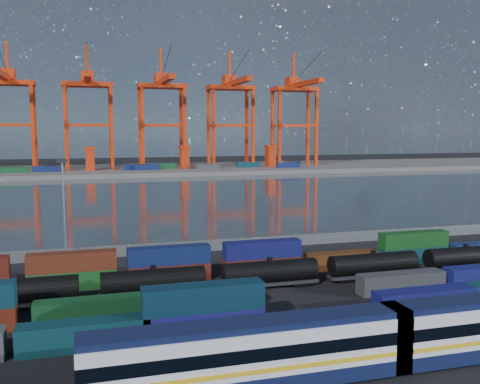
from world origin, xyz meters
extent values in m
plane|color=black|center=(0.00, 0.00, 0.00)|extent=(700.00, 700.00, 0.00)
plane|color=#2A373D|center=(0.00, 105.00, 0.01)|extent=(700.00, 700.00, 0.00)
cube|color=#514F4C|center=(0.00, 210.00, 1.00)|extent=(700.00, 70.00, 2.00)
cone|color=#1E2630|center=(-200.00, 1600.00, 260.00)|extent=(1100.00, 1100.00, 520.00)
cone|color=#1E2630|center=(200.00, 1600.00, 230.00)|extent=(1040.00, 1040.00, 460.00)
cone|color=#1E2630|center=(600.00, 1600.00, 190.00)|extent=(960.00, 960.00, 380.00)
cone|color=#1E2630|center=(950.00, 1600.00, 150.00)|extent=(840.00, 840.00, 300.00)
cube|color=silver|center=(-13.76, -22.01, 3.20)|extent=(27.60, 3.31, 4.20)
cube|color=#0E1636|center=(-13.76, -22.01, 0.99)|extent=(27.60, 3.38, 1.32)
cube|color=#0E1636|center=(-13.76, -22.01, 5.58)|extent=(27.60, 2.98, 0.55)
cube|color=gold|center=(-13.76, -22.01, 2.32)|extent=(27.63, 3.41, 0.40)
cube|color=black|center=(-13.76, -22.01, 3.64)|extent=(27.63, 3.41, 1.10)
cube|color=black|center=(-4.10, -22.01, 0.39)|extent=(3.31, 2.21, 0.77)
cube|color=black|center=(2.58, -22.01, 0.39)|extent=(3.31, 2.21, 0.77)
cube|color=#0B333C|center=(-27.02, -9.51, 1.36)|extent=(12.53, 2.55, 2.72)
cube|color=navy|center=(-15.20, -9.51, 1.36)|extent=(12.53, 2.55, 2.72)
cube|color=#0B283C|center=(-15.20, -9.51, 4.07)|extent=(12.53, 2.55, 2.72)
cube|color=navy|center=(11.04, -9.51, 1.36)|extent=(12.53, 2.55, 2.72)
cube|color=#12441F|center=(-26.44, -2.01, 1.30)|extent=(11.96, 2.43, 2.59)
cube|color=#0D4044|center=(-13.25, -2.01, 1.30)|extent=(11.96, 2.43, 2.59)
cube|color=#37393C|center=(12.78, -2.01, 1.30)|extent=(11.96, 2.43, 2.59)
cube|color=#16551F|center=(-28.59, 11.25, 1.24)|extent=(11.49, 2.34, 2.49)
cube|color=#5C2412|center=(-28.59, 11.25, 3.73)|extent=(11.49, 2.34, 2.49)
cube|color=#591C11|center=(-15.68, 11.25, 1.24)|extent=(11.49, 2.34, 2.49)
cube|color=#0F1D4F|center=(-15.68, 11.25, 3.73)|extent=(11.49, 2.34, 2.49)
cube|color=#5B1D0D|center=(-1.97, 11.25, 1.24)|extent=(11.49, 2.34, 2.49)
cube|color=#111457|center=(-1.97, 11.25, 3.73)|extent=(11.49, 2.34, 2.49)
cube|color=#542B10|center=(10.87, 11.25, 1.24)|extent=(11.49, 2.34, 2.49)
cube|color=#0C3240|center=(23.46, 11.25, 1.24)|extent=(11.49, 2.34, 2.49)
cube|color=#144B18|center=(23.46, 11.25, 3.73)|extent=(11.49, 2.34, 2.49)
cylinder|color=black|center=(-34.18, 4.35, 2.30)|extent=(12.97, 2.89, 2.89)
cylinder|color=black|center=(-34.18, 4.35, 3.89)|extent=(0.80, 0.80, 0.50)
cube|color=black|center=(-34.18, 4.35, 0.70)|extent=(13.47, 2.00, 0.40)
cube|color=black|center=(-29.69, 4.35, 0.30)|extent=(2.50, 1.80, 0.60)
cylinder|color=black|center=(-18.68, 4.35, 2.30)|extent=(12.97, 2.89, 2.89)
cylinder|color=black|center=(-18.68, 4.35, 3.89)|extent=(0.80, 0.80, 0.50)
cube|color=black|center=(-18.68, 4.35, 0.70)|extent=(13.47, 2.00, 0.40)
cube|color=black|center=(-23.17, 4.35, 0.30)|extent=(2.50, 1.80, 0.60)
cube|color=black|center=(-14.19, 4.35, 0.30)|extent=(2.50, 1.80, 0.60)
cylinder|color=black|center=(-3.18, 4.35, 2.30)|extent=(12.97, 2.89, 2.89)
cylinder|color=black|center=(-3.18, 4.35, 3.89)|extent=(0.80, 0.80, 0.50)
cube|color=black|center=(-3.18, 4.35, 0.70)|extent=(13.47, 2.00, 0.40)
cube|color=black|center=(-7.67, 4.35, 0.30)|extent=(2.50, 1.80, 0.60)
cube|color=black|center=(1.31, 4.35, 0.30)|extent=(2.50, 1.80, 0.60)
cylinder|color=black|center=(12.32, 4.35, 2.30)|extent=(12.97, 2.89, 2.89)
cylinder|color=black|center=(12.32, 4.35, 3.89)|extent=(0.80, 0.80, 0.50)
cube|color=black|center=(12.32, 4.35, 0.70)|extent=(13.47, 2.00, 0.40)
cube|color=black|center=(7.83, 4.35, 0.30)|extent=(2.50, 1.80, 0.60)
cube|color=black|center=(16.81, 4.35, 0.30)|extent=(2.50, 1.80, 0.60)
cylinder|color=black|center=(27.82, 4.35, 2.30)|extent=(12.97, 2.89, 2.89)
cylinder|color=black|center=(27.82, 4.35, 3.89)|extent=(0.80, 0.80, 0.50)
cube|color=black|center=(27.82, 4.35, 0.70)|extent=(13.47, 2.00, 0.40)
cube|color=black|center=(23.33, 4.35, 0.30)|extent=(2.50, 1.80, 0.60)
cube|color=#595B5E|center=(0.00, 28.00, 1.00)|extent=(160.00, 0.06, 2.00)
cylinder|color=slate|center=(-40.00, 28.00, 1.10)|extent=(0.12, 0.12, 2.20)
cylinder|color=slate|center=(-30.00, 28.00, 1.10)|extent=(0.12, 0.12, 2.20)
cylinder|color=slate|center=(-20.00, 28.00, 1.10)|extent=(0.12, 0.12, 2.20)
cylinder|color=slate|center=(-10.00, 28.00, 1.10)|extent=(0.12, 0.12, 2.20)
cylinder|color=slate|center=(0.00, 28.00, 1.10)|extent=(0.12, 0.12, 2.20)
cylinder|color=slate|center=(10.00, 28.00, 1.10)|extent=(0.12, 0.12, 2.20)
cylinder|color=slate|center=(20.00, 28.00, 1.10)|extent=(0.12, 0.12, 2.20)
cylinder|color=slate|center=(30.00, 28.00, 1.10)|extent=(0.12, 0.12, 2.20)
cylinder|color=slate|center=(40.00, 28.00, 1.10)|extent=(0.12, 0.12, 2.20)
cylinder|color=slate|center=(50.00, 28.00, 1.10)|extent=(0.12, 0.12, 2.20)
cylinder|color=slate|center=(-30.00, 26.00, 8.00)|extent=(0.36, 0.36, 16.00)
cube|color=black|center=(-30.00, 26.00, 16.30)|extent=(1.60, 0.40, 0.60)
cube|color=red|center=(-49.67, 199.37, 21.12)|extent=(1.50, 1.50, 42.24)
cube|color=red|center=(-49.67, 210.63, 21.12)|extent=(1.50, 1.50, 42.24)
cube|color=red|center=(-60.00, 199.37, 23.23)|extent=(20.65, 1.31, 1.31)
cube|color=red|center=(-60.00, 210.63, 23.23)|extent=(20.65, 1.31, 1.31)
cube|color=red|center=(-60.00, 205.00, 42.24)|extent=(23.47, 13.14, 2.07)
cube|color=red|center=(-60.00, 193.74, 44.12)|extent=(2.82, 45.06, 2.35)
cube|color=red|center=(-60.00, 208.75, 46.47)|extent=(5.63, 7.51, 4.69)
cube|color=red|center=(-60.00, 206.88, 53.51)|extent=(1.13, 1.13, 15.02)
cylinder|color=black|center=(-60.00, 191.48, 50.69)|extent=(0.23, 38.64, 12.75)
cube|color=red|center=(-35.33, 199.37, 21.12)|extent=(1.50, 1.50, 42.24)
cube|color=red|center=(-35.33, 210.63, 21.12)|extent=(1.50, 1.50, 42.24)
cube|color=red|center=(-14.67, 199.37, 21.12)|extent=(1.50, 1.50, 42.24)
cube|color=red|center=(-14.67, 210.63, 21.12)|extent=(1.50, 1.50, 42.24)
cube|color=red|center=(-25.00, 199.37, 23.23)|extent=(20.65, 1.31, 1.31)
cube|color=red|center=(-25.00, 210.63, 23.23)|extent=(20.65, 1.31, 1.31)
cube|color=red|center=(-25.00, 205.00, 42.24)|extent=(23.47, 13.14, 2.07)
cube|color=red|center=(-25.00, 193.74, 44.12)|extent=(2.82, 45.06, 2.35)
cube|color=red|center=(-25.00, 208.75, 46.47)|extent=(5.63, 7.51, 4.69)
cube|color=red|center=(-25.00, 206.88, 53.51)|extent=(1.13, 1.13, 15.02)
cylinder|color=black|center=(-25.00, 191.48, 50.69)|extent=(0.23, 38.64, 12.75)
cube|color=red|center=(-0.33, 199.37, 21.12)|extent=(1.50, 1.50, 42.24)
cube|color=red|center=(-0.33, 210.63, 21.12)|extent=(1.50, 1.50, 42.24)
cube|color=red|center=(20.33, 199.37, 21.12)|extent=(1.50, 1.50, 42.24)
cube|color=red|center=(20.33, 210.63, 21.12)|extent=(1.50, 1.50, 42.24)
cube|color=red|center=(10.00, 199.37, 23.23)|extent=(20.65, 1.31, 1.31)
cube|color=red|center=(10.00, 210.63, 23.23)|extent=(20.65, 1.31, 1.31)
cube|color=red|center=(10.00, 205.00, 42.24)|extent=(23.47, 13.14, 2.07)
cube|color=red|center=(10.00, 193.74, 44.12)|extent=(2.82, 45.06, 2.35)
cube|color=red|center=(10.00, 208.75, 46.47)|extent=(5.63, 7.51, 4.69)
cube|color=red|center=(10.00, 206.88, 53.51)|extent=(1.13, 1.13, 15.02)
cylinder|color=black|center=(10.00, 191.48, 50.69)|extent=(0.23, 38.64, 12.75)
cube|color=red|center=(34.67, 199.37, 21.12)|extent=(1.50, 1.50, 42.24)
cube|color=red|center=(34.67, 210.63, 21.12)|extent=(1.50, 1.50, 42.24)
cube|color=red|center=(55.33, 199.37, 21.12)|extent=(1.50, 1.50, 42.24)
cube|color=red|center=(55.33, 210.63, 21.12)|extent=(1.50, 1.50, 42.24)
cube|color=red|center=(45.00, 199.37, 23.23)|extent=(20.65, 1.31, 1.31)
cube|color=red|center=(45.00, 210.63, 23.23)|extent=(20.65, 1.31, 1.31)
cube|color=red|center=(45.00, 205.00, 42.24)|extent=(23.47, 13.14, 2.07)
cube|color=red|center=(45.00, 193.74, 44.12)|extent=(2.82, 45.06, 2.35)
cube|color=red|center=(45.00, 208.75, 46.47)|extent=(5.63, 7.51, 4.69)
cube|color=red|center=(45.00, 206.88, 53.51)|extent=(1.13, 1.13, 15.02)
cylinder|color=black|center=(45.00, 191.48, 50.69)|extent=(0.23, 38.64, 12.75)
cube|color=red|center=(69.67, 199.37, 21.12)|extent=(1.50, 1.50, 42.24)
cube|color=red|center=(69.67, 210.63, 21.12)|extent=(1.50, 1.50, 42.24)
cube|color=red|center=(90.33, 199.37, 21.12)|extent=(1.50, 1.50, 42.24)
cube|color=red|center=(90.33, 210.63, 21.12)|extent=(1.50, 1.50, 42.24)
cube|color=red|center=(80.00, 199.37, 23.23)|extent=(20.65, 1.31, 1.31)
cube|color=red|center=(80.00, 210.63, 23.23)|extent=(20.65, 1.31, 1.31)
cube|color=red|center=(80.00, 205.00, 42.24)|extent=(23.47, 13.14, 2.07)
cube|color=red|center=(80.00, 193.74, 44.12)|extent=(2.82, 45.06, 2.35)
cube|color=red|center=(80.00, 208.75, 46.47)|extent=(5.63, 7.51, 4.69)
cube|color=red|center=(80.00, 206.88, 53.51)|extent=(1.13, 1.13, 15.02)
cylinder|color=black|center=(80.00, 191.48, 50.69)|extent=(0.23, 38.64, 12.75)
cube|color=navy|center=(0.66, 194.68, 3.30)|extent=(12.00, 2.44, 2.60)
cube|color=navy|center=(71.34, 190.93, 3.30)|extent=(12.00, 2.44, 2.60)
cube|color=navy|center=(-3.64, 196.08, 3.30)|extent=(12.00, 2.44, 2.60)
cube|color=#3F4244|center=(30.38, 192.70, 3.30)|extent=(12.00, 2.44, 2.60)
cube|color=#144C23|center=(-57.75, 194.20, 3.30)|extent=(12.00, 2.44, 2.60)
cube|color=navy|center=(-44.16, 195.53, 3.30)|extent=(12.00, 2.44, 2.60)
cube|color=#144C23|center=(9.34, 199.48, 3.30)|extent=(12.00, 2.44, 2.60)
cube|color=#0C3842|center=(52.41, 198.83, 3.30)|extent=(12.00, 2.44, 2.60)
cube|color=red|center=(-25.00, 200.00, 7.00)|extent=(4.00, 6.00, 10.00)
cube|color=red|center=(-25.00, 200.00, 12.50)|extent=(5.00, 7.00, 1.20)
cube|color=red|center=(20.00, 200.00, 7.00)|extent=(4.00, 6.00, 10.00)
cube|color=red|center=(20.00, 200.00, 12.50)|extent=(5.00, 7.00, 1.20)
cube|color=red|center=(65.00, 200.00, 7.00)|extent=(4.00, 6.00, 10.00)
cube|color=red|center=(65.00, 200.00, 12.50)|extent=(5.00, 7.00, 1.20)
camera|label=1|loc=(-26.19, -61.60, 21.17)|focal=40.00mm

